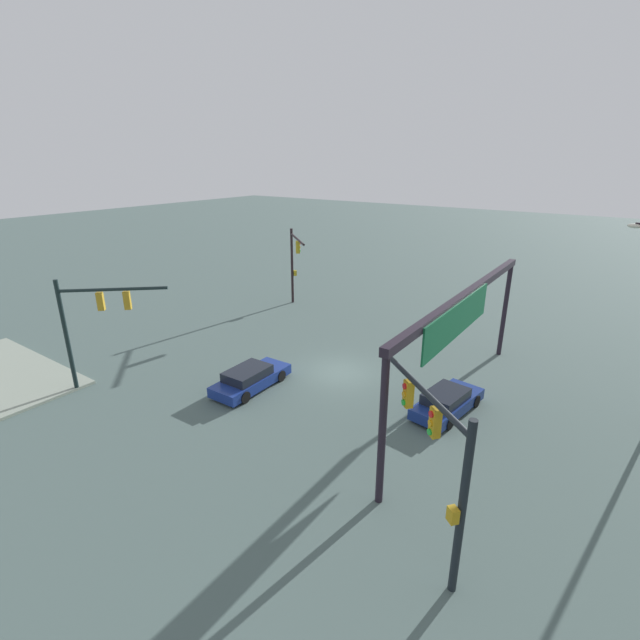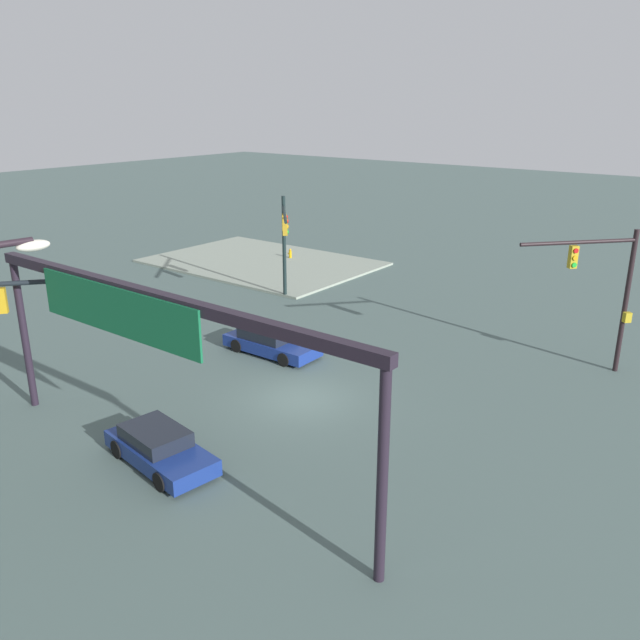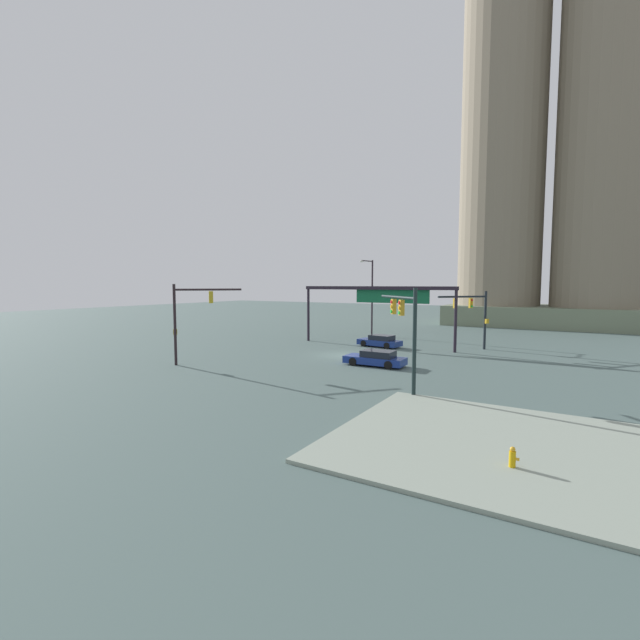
% 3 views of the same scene
% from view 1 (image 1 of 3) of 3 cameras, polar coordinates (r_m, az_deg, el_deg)
% --- Properties ---
extents(ground_plane, '(190.13, 190.13, 0.00)m').
position_cam_1_polar(ground_plane, '(26.87, 2.56, -6.59)').
color(ground_plane, '#4B5F5B').
extents(traffic_signal_near_corner, '(3.92, 4.38, 5.69)m').
position_cam_1_polar(traffic_signal_near_corner, '(14.18, 14.77, -15.64)').
color(traffic_signal_near_corner, black).
rests_on(traffic_signal_near_corner, ground).
extents(traffic_signal_opposite_side, '(3.88, 4.04, 6.36)m').
position_cam_1_polar(traffic_signal_opposite_side, '(37.66, -3.23, 7.81)').
color(traffic_signal_opposite_side, black).
rests_on(traffic_signal_opposite_side, ground).
extents(traffic_signal_cross_street, '(3.77, 4.16, 6.15)m').
position_cam_1_polar(traffic_signal_cross_street, '(26.28, -26.77, 0.45)').
color(traffic_signal_cross_street, black).
rests_on(traffic_signal_cross_street, ground).
extents(overhead_sign_gantry, '(16.58, 0.43, 6.14)m').
position_cam_1_polar(overhead_sign_gantry, '(21.92, 17.55, 0.63)').
color(overhead_sign_gantry, black).
rests_on(overhead_sign_gantry, ground).
extents(sedan_car_approaching, '(4.75, 2.00, 1.21)m').
position_cam_1_polar(sedan_car_approaching, '(25.22, -8.70, -7.21)').
color(sedan_car_approaching, navy).
rests_on(sedan_car_approaching, ground).
extents(sedan_car_waiting_far, '(4.61, 2.39, 1.21)m').
position_cam_1_polar(sedan_car_waiting_far, '(23.56, 15.60, -9.80)').
color(sedan_car_waiting_far, navy).
rests_on(sedan_car_waiting_far, ground).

